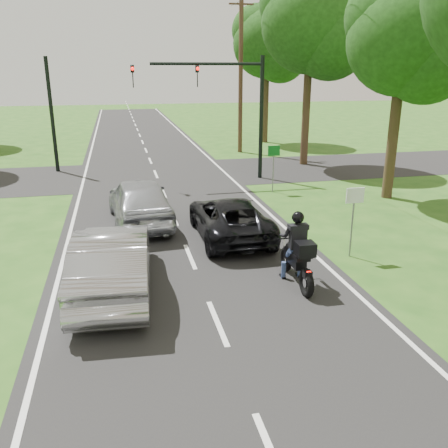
{
  "coord_description": "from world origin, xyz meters",
  "views": [
    {
      "loc": [
        -1.9,
        -9.11,
        5.37
      ],
      "look_at": [
        0.82,
        3.0,
        1.3
      ],
      "focal_mm": 38.0,
      "sensor_mm": 36.0,
      "label": 1
    }
  ],
  "objects_px": {
    "utility_pole_far": "(241,74)",
    "silver_sedan": "(113,260)",
    "motorcycle_rider": "(297,256)",
    "sign_white": "(354,205)",
    "silver_suv": "(140,201)",
    "sign_green": "(274,157)",
    "traffic_signal": "(225,96)",
    "dark_suv": "(230,218)"
  },
  "relations": [
    {
      "from": "utility_pole_far",
      "to": "silver_sedan",
      "type": "bearing_deg",
      "value": -112.91
    },
    {
      "from": "motorcycle_rider",
      "to": "sign_white",
      "type": "xyz_separation_m",
      "value": [
        2.26,
        1.44,
        0.82
      ]
    },
    {
      "from": "motorcycle_rider",
      "to": "silver_suv",
      "type": "distance_m",
      "value": 7.12
    },
    {
      "from": "silver_sedan",
      "to": "silver_suv",
      "type": "relative_size",
      "value": 1.02
    },
    {
      "from": "motorcycle_rider",
      "to": "sign_white",
      "type": "distance_m",
      "value": 2.8
    },
    {
      "from": "utility_pole_far",
      "to": "sign_green",
      "type": "distance_m",
      "value": 11.63
    },
    {
      "from": "silver_suv",
      "to": "traffic_signal",
      "type": "height_order",
      "value": "traffic_signal"
    },
    {
      "from": "motorcycle_rider",
      "to": "traffic_signal",
      "type": "height_order",
      "value": "traffic_signal"
    },
    {
      "from": "silver_sedan",
      "to": "traffic_signal",
      "type": "distance_m",
      "value": 13.5
    },
    {
      "from": "motorcycle_rider",
      "to": "silver_suv",
      "type": "xyz_separation_m",
      "value": [
        -3.7,
        6.09,
        0.08
      ]
    },
    {
      "from": "utility_pole_far",
      "to": "sign_white",
      "type": "distance_m",
      "value": 19.39
    },
    {
      "from": "motorcycle_rider",
      "to": "dark_suv",
      "type": "xyz_separation_m",
      "value": [
        -0.87,
        3.95,
        -0.11
      ]
    },
    {
      "from": "dark_suv",
      "to": "sign_white",
      "type": "height_order",
      "value": "sign_white"
    },
    {
      "from": "motorcycle_rider",
      "to": "sign_white",
      "type": "bearing_deg",
      "value": 33.74
    },
    {
      "from": "silver_suv",
      "to": "dark_suv",
      "type": "bearing_deg",
      "value": 138.57
    },
    {
      "from": "sign_white",
      "to": "silver_suv",
      "type": "bearing_deg",
      "value": 142.02
    },
    {
      "from": "dark_suv",
      "to": "silver_sedan",
      "type": "xyz_separation_m",
      "value": [
        -3.77,
        -3.37,
        0.17
      ]
    },
    {
      "from": "motorcycle_rider",
      "to": "dark_suv",
      "type": "distance_m",
      "value": 4.05
    },
    {
      "from": "dark_suv",
      "to": "utility_pole_far",
      "type": "distance_m",
      "value": 17.7
    },
    {
      "from": "motorcycle_rider",
      "to": "silver_suv",
      "type": "height_order",
      "value": "motorcycle_rider"
    },
    {
      "from": "sign_white",
      "to": "motorcycle_rider",
      "type": "bearing_deg",
      "value": -147.52
    },
    {
      "from": "sign_white",
      "to": "sign_green",
      "type": "relative_size",
      "value": 1.0
    },
    {
      "from": "dark_suv",
      "to": "sign_white",
      "type": "distance_m",
      "value": 4.12
    },
    {
      "from": "motorcycle_rider",
      "to": "silver_sedan",
      "type": "distance_m",
      "value": 4.68
    },
    {
      "from": "silver_sedan",
      "to": "sign_white",
      "type": "xyz_separation_m",
      "value": [
        6.9,
        0.85,
        0.76
      ]
    },
    {
      "from": "utility_pole_far",
      "to": "sign_green",
      "type": "xyz_separation_m",
      "value": [
        -1.3,
        -11.02,
        -3.49
      ]
    },
    {
      "from": "utility_pole_far",
      "to": "traffic_signal",
      "type": "bearing_deg",
      "value": -109.68
    },
    {
      "from": "traffic_signal",
      "to": "sign_green",
      "type": "bearing_deg",
      "value": -62.62
    },
    {
      "from": "sign_green",
      "to": "dark_suv",
      "type": "bearing_deg",
      "value": -121.23
    },
    {
      "from": "utility_pole_far",
      "to": "sign_white",
      "type": "bearing_deg",
      "value": -94.51
    },
    {
      "from": "traffic_signal",
      "to": "sign_green",
      "type": "height_order",
      "value": "traffic_signal"
    },
    {
      "from": "dark_suv",
      "to": "sign_green",
      "type": "bearing_deg",
      "value": -121.18
    },
    {
      "from": "motorcycle_rider",
      "to": "utility_pole_far",
      "type": "bearing_deg",
      "value": 80.85
    },
    {
      "from": "motorcycle_rider",
      "to": "traffic_signal",
      "type": "distance_m",
      "value": 12.93
    },
    {
      "from": "utility_pole_far",
      "to": "sign_green",
      "type": "bearing_deg",
      "value": -96.73
    },
    {
      "from": "silver_sedan",
      "to": "utility_pole_far",
      "type": "height_order",
      "value": "utility_pole_far"
    },
    {
      "from": "motorcycle_rider",
      "to": "utility_pole_far",
      "type": "xyz_separation_m",
      "value": [
        3.76,
        20.46,
        4.3
      ]
    },
    {
      "from": "traffic_signal",
      "to": "sign_white",
      "type": "distance_m",
      "value": 11.39
    },
    {
      "from": "silver_suv",
      "to": "utility_pole_far",
      "type": "relative_size",
      "value": 0.5
    },
    {
      "from": "silver_sedan",
      "to": "traffic_signal",
      "type": "bearing_deg",
      "value": -111.15
    },
    {
      "from": "motorcycle_rider",
      "to": "utility_pole_far",
      "type": "distance_m",
      "value": 21.24
    },
    {
      "from": "dark_suv",
      "to": "sign_white",
      "type": "xyz_separation_m",
      "value": [
        3.13,
        -2.52,
        0.92
      ]
    }
  ]
}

